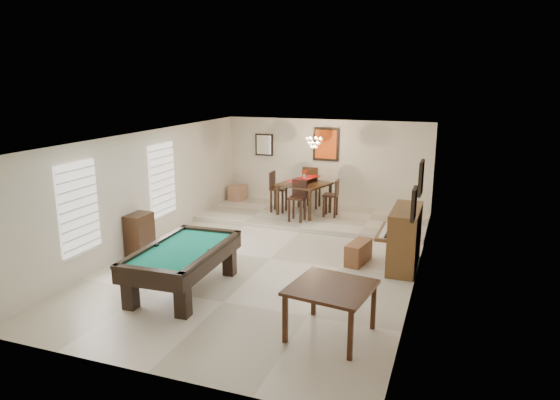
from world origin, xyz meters
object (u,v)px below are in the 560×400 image
Objects in this scene: dining_chair_south at (297,201)px; chandelier at (314,139)px; flower_vase at (304,174)px; dining_chair_east at (331,198)px; pool_table at (183,270)px; upright_piano at (397,237)px; piano_bench at (358,252)px; dining_table at (304,196)px; apothecary_chest at (140,234)px; corner_bench at (237,193)px; dining_chair_west at (279,192)px; square_table at (331,311)px; dining_chair_north at (312,187)px.

dining_chair_south is 1.70m from chandelier.
flower_vase is 0.95m from dining_chair_east.
pool_table is at bearing -16.64° from dining_chair_east.
upright_piano reaches higher than dining_chair_south.
dining_table is at bearing 125.84° from piano_bench.
dining_table is at bearing 57.61° from apothecary_chest.
upright_piano is 2.97× the size of corner_bench.
dining_chair_west is 1.11× the size of dining_chair_east.
dining_table is 1.12× the size of dining_chair_south.
dining_chair_east is 1.65m from chandelier.
dining_chair_west is (-0.77, 0.73, 0.03)m from dining_chair_south.
square_table reaches higher than piano_bench.
upright_piano is at bearing -46.60° from chandelier.
dining_table is at bearing 97.13° from flower_vase.
upright_piano is 0.86m from piano_bench.
piano_bench is (2.70, 2.43, -0.17)m from pool_table.
square_table is 1.42× the size of piano_bench.
dining_chair_west is 2.24× the size of corner_bench.
chandelier is (-1.80, 2.79, 1.98)m from piano_bench.
dining_chair_west is at bearing 116.64° from square_table.
dining_chair_south is at bearing 79.79° from pool_table.
apothecary_chest is 3.56× the size of flower_vase.
corner_bench is (-1.76, 6.15, -0.05)m from pool_table.
dining_chair_west is at bearing -91.85° from dining_chair_east.
upright_piano reaches higher than apothecary_chest.
dining_chair_east is at bearing -91.37° from dining_chair_west.
pool_table is at bearing -35.61° from apothecary_chest.
piano_bench is 3.87m from chandelier.
pool_table is 2.32m from apothecary_chest.
pool_table is 3.64m from piano_bench.
dining_chair_north reaches higher than dining_chair_west.
flower_vase is (-2.84, 2.79, 0.61)m from upright_piano.
dining_chair_south reaches higher than dining_chair_east.
corner_bench is at bearing -107.21° from dining_chair_east.
flower_vase reaches higher than piano_bench.
corner_bench is (-4.46, 3.71, 0.12)m from piano_bench.
dining_table is (2.51, 3.96, 0.16)m from apothecary_chest.
dining_chair_south reaches higher than apothecary_chest.
chandelier is (-2.00, 5.92, 1.80)m from square_table.
flower_vase reaches higher than square_table.
upright_piano is at bearing 34.60° from dining_chair_east.
piano_bench is 0.80× the size of dining_chair_east.
dining_table is 1.06× the size of dining_chair_west.
dining_chair_east reaches higher than pool_table.
dining_chair_north is (-0.00, 0.75, -0.51)m from flower_vase.
apothecary_chest is at bearing -125.61° from chandelier.
chandelier reaches higher than upright_piano.
piano_bench is 3.56m from dining_table.
dining_chair_east is at bearing 48.87° from dining_chair_south.
dining_chair_south reaches higher than corner_bench.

